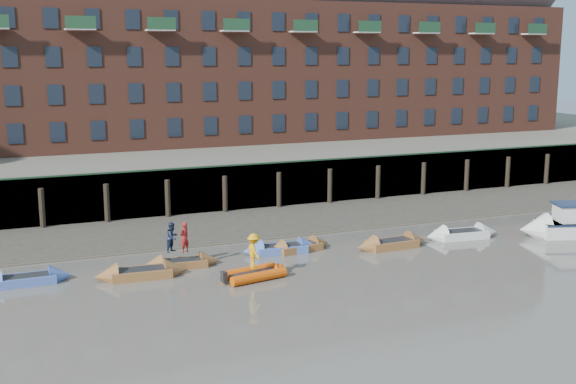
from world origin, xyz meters
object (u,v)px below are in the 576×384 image
rowboat_1 (26,280)px  rib_tender (256,273)px  person_rower_a (184,237)px  rowboat_7 (462,234)px  rowboat_6 (392,244)px  rowboat_3 (181,263)px  motor_launch (563,225)px  rowboat_5 (299,247)px  person_rower_b (172,237)px  rowboat_2 (141,273)px  person_rib_crew (254,251)px  rowboat_4 (281,249)px

rowboat_1 → rib_tender: 11.07m
person_rower_a → rowboat_7: bearing=146.2°
rowboat_6 → rowboat_3: bearing=173.9°
rib_tender → person_rower_a: 4.43m
motor_launch → person_rower_a: person_rower_a is taller
rowboat_5 → person_rower_b: 7.34m
person_rower_a → rib_tender: bearing=99.0°
rowboat_2 → person_rib_crew: size_ratio=2.61×
person_rower_b → motor_launch: bearing=-48.1°
person_rower_b → person_rib_crew: person_rower_b is taller
rowboat_5 → person_rower_a: size_ratio=2.60×
rowboat_4 → person_rower_b: size_ratio=2.85×
person_rib_crew → person_rower_b: bearing=38.9°
motor_launch → person_rower_b: 23.55m
rowboat_4 → person_rower_a: 5.81m
rib_tender → person_rower_b: size_ratio=2.12×
rowboat_6 → motor_launch: (10.97, -1.59, 0.43)m
rowboat_1 → motor_launch: motor_launch is taller
rowboat_2 → rowboat_4: (8.06, 1.58, -0.01)m
person_rib_crew → motor_launch: bearing=-90.6°
person_rower_b → rowboat_4: bearing=-38.5°
rowboat_7 → person_rower_a: size_ratio=2.98×
motor_launch → rib_tender: bearing=19.4°
rib_tender → person_rower_b: person_rower_b is taller
rowboat_4 → rowboat_7: size_ratio=0.94×
rowboat_5 → person_rib_crew: size_ratio=2.36×
rowboat_6 → rowboat_1: bearing=175.1°
rowboat_6 → person_rower_a: bearing=174.0°
rowboat_4 → person_rib_crew: bearing=-122.2°
rowboat_1 → rowboat_2: 5.45m
rowboat_1 → rowboat_5: rowboat_1 is taller
rowboat_6 → rib_tender: rowboat_6 is taller
rowboat_3 → rowboat_6: (12.05, -0.85, 0.02)m
person_rower_a → rowboat_3: bearing=-44.0°
rowboat_6 → person_rib_crew: (-9.21, -2.44, 1.18)m
rowboat_3 → motor_launch: 23.15m
rowboat_1 → rowboat_4: size_ratio=0.95×
rowboat_7 → rowboat_6: bearing=-170.9°
rowboat_1 → rowboat_4: bearing=1.7°
person_rower_a → motor_launch: bearing=142.0°
motor_launch → rowboat_4: bearing=7.2°
rowboat_2 → rowboat_3: rowboat_2 is taller
rowboat_3 → rowboat_6: bearing=0.3°
rowboat_6 → person_rib_crew: person_rib_crew is taller
rowboat_2 → rowboat_6: 14.31m
rowboat_4 → rowboat_5: 1.05m
rowboat_5 → rowboat_1: bearing=172.7°
rowboat_6 → rowboat_7: bearing=1.2°
rowboat_3 → rowboat_4: rowboat_4 is taller
rowboat_5 → rowboat_6: 5.38m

